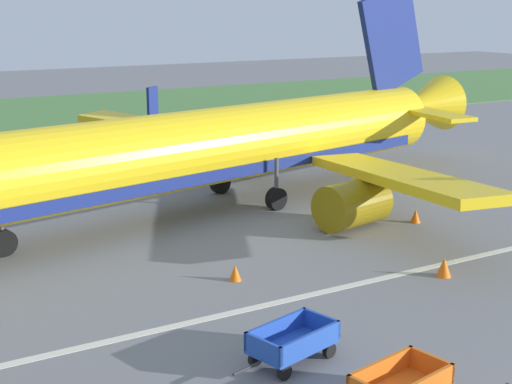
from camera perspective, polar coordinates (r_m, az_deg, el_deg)
grass_strip at (r=70.75m, az=-17.79°, el=5.54°), size 220.00×28.00×0.06m
apron_stripe at (r=26.82m, az=6.28°, el=-7.38°), size 120.00×0.36×0.01m
airplane at (r=36.71m, az=-2.44°, el=3.54°), size 37.47×30.28×11.34m
baggage_cart_far_end at (r=21.34m, az=2.83°, el=-11.43°), size 3.62×1.98×1.07m
traffic_cone_near_plane at (r=35.23m, az=12.15°, el=-1.81°), size 0.47×0.47×0.62m
traffic_cone_mid_apron at (r=28.57m, az=14.24°, el=-5.60°), size 0.56×0.56×0.73m
traffic_cone_by_carts at (r=27.34m, az=-1.61°, el=-6.21°), size 0.46×0.46×0.60m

